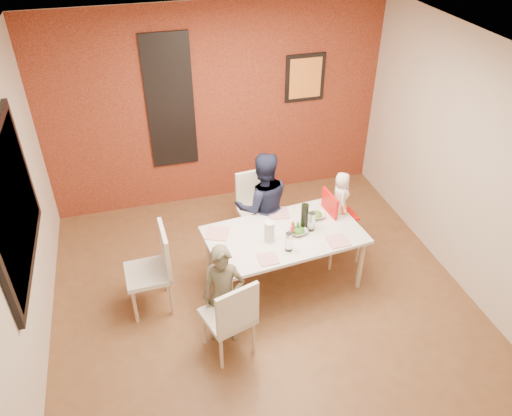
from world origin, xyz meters
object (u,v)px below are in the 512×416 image
object	(u,v)px
chair_far	(256,205)
wine_bottle	(304,217)
chair_near	(232,316)
child_far	(263,206)
child_near	(224,295)
toddler	(341,197)
paper_towel_roll	(269,232)
chair_left	(155,266)
high_chair	(336,219)
dining_table	(284,238)

from	to	relation	value
chair_far	wine_bottle	size ratio (longest dim) A/B	3.11
chair_near	child_far	distance (m)	1.60
child_near	chair_far	bearing A→B (deg)	77.01
child_near	toddler	distance (m)	1.81
paper_towel_roll	child_far	bearing A→B (deg)	79.98
chair_left	wine_bottle	world-z (taller)	wine_bottle
chair_left	wine_bottle	size ratio (longest dim) A/B	3.20
child_near	paper_towel_roll	bearing A→B (deg)	54.88
high_chair	paper_towel_roll	bearing A→B (deg)	103.01
toddler	dining_table	bearing A→B (deg)	124.02
high_chair	chair_near	bearing A→B (deg)	119.84
chair_far	wine_bottle	distance (m)	0.91
chair_near	paper_towel_roll	bearing A→B (deg)	-144.34
chair_left	child_near	distance (m)	0.86
high_chair	child_near	world-z (taller)	child_near
child_near	toddler	world-z (taller)	toddler
chair_far	paper_towel_roll	size ratio (longest dim) A/B	4.03
wine_bottle	paper_towel_roll	world-z (taller)	wine_bottle
child_near	wine_bottle	bearing A→B (deg)	45.54
toddler	chair_left	bearing A→B (deg)	111.47
toddler	chair_near	bearing A→B (deg)	140.86
wine_bottle	paper_towel_roll	bearing A→B (deg)	-165.71
child_far	wine_bottle	distance (m)	0.65
dining_table	child_far	bearing A→B (deg)	97.84
chair_near	wine_bottle	xyz separation A→B (m)	(1.02, 0.89, 0.33)
child_near	child_far	distance (m)	1.40
child_near	paper_towel_roll	size ratio (longest dim) A/B	4.75
chair_far	paper_towel_roll	bearing A→B (deg)	-101.75
child_near	child_far	bearing A→B (deg)	72.19
chair_far	child_near	world-z (taller)	child_near
chair_left	high_chair	xyz separation A→B (m)	(2.12, 0.23, 0.02)
chair_near	chair_left	bearing A→B (deg)	-71.69
chair_left	paper_towel_roll	world-z (taller)	chair_left
toddler	child_far	bearing A→B (deg)	83.53
chair_near	child_near	size ratio (longest dim) A/B	0.83
high_chair	paper_towel_roll	distance (m)	1.00
chair_far	child_far	distance (m)	0.29
child_far	wine_bottle	bearing A→B (deg)	124.33
high_chair	chair_far	bearing A→B (deg)	48.29
chair_near	toddler	bearing A→B (deg)	-161.35
paper_towel_roll	chair_far	bearing A→B (deg)	83.15
child_far	wine_bottle	world-z (taller)	child_far
child_near	chair_near	bearing A→B (deg)	-70.35
chair_far	toddler	bearing A→B (deg)	-39.43
chair_left	paper_towel_roll	xyz separation A→B (m)	(1.21, -0.09, 0.26)
chair_far	child_far	world-z (taller)	child_far
chair_far	chair_near	bearing A→B (deg)	-117.59
dining_table	child_far	world-z (taller)	child_far
chair_far	toddler	distance (m)	1.07
chair_left	toddler	bearing A→B (deg)	93.95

